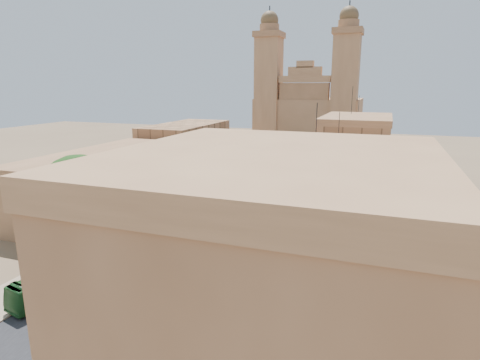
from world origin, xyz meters
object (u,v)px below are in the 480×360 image
Objects in this scene: bus_green_north at (88,257)px; car_blue_b at (269,165)px; church at (308,116)px; bus_cream_east at (278,189)px; street_tree_a at (125,205)px; street_tree_c at (206,165)px; pedestrian_a at (257,281)px; streetlamp at (131,327)px; car_blue_a at (194,215)px; red_truck at (197,250)px; pedestrian_c at (283,249)px; car_cream at (244,214)px; bus_red_east at (254,227)px; car_dkblue at (258,174)px; car_white_a at (228,192)px; olive_pickup at (264,205)px; street_tree_d at (231,158)px; street_tree_b at (173,184)px; ficus_tree at (81,197)px; car_white_b at (275,189)px; bus_green_south at (63,280)px.

car_blue_b is at bearing 94.63° from bus_green_north.
church reaches higher than bus_cream_east.
bus_green_north is (3.50, -11.00, -1.70)m from street_tree_a.
street_tree_c is 38.61m from pedestrian_a.
car_blue_a is (-11.52, 30.37, -4.64)m from streetlamp.
red_truck reaches higher than pedestrian_c.
bus_red_east is at bearing 94.85° from car_cream.
pedestrian_a is at bearing 19.00° from pedestrian_c.
red_truck is 0.56× the size of bus_cream_east.
car_white_a is at bearing -110.95° from car_dkblue.
olive_pickup is at bearing 85.62° from red_truck.
bus_green_north is (-10.50, -23.79, 0.53)m from olive_pickup.
street_tree_d is 1.05× the size of car_white_a.
pedestrian_a is (13.54, -51.76, 0.30)m from car_blue_b.
street_tree_b is (-10.00, -54.61, -6.52)m from church.
ficus_tree is 20.28m from street_tree_b.
street_tree_a is 0.91× the size of red_truck.
car_white_b is at bearing 68.54° from ficus_tree.
bus_green_south is at bearing -70.34° from bus_green_north.
church is 3.38× the size of ficus_tree.
church is 72.82m from red_truck.
street_tree_c is 12.02m from street_tree_d.
bus_cream_east is at bearing 55.84° from street_tree_a.
car_cream reaches higher than car_blue_b.
church is at bearing -98.32° from car_white_b.
car_blue_a is at bearing 56.31° from car_white_b.
car_blue_a is at bearing -42.95° from pedestrian_a.
red_truck is (12.58, -5.70, -1.83)m from street_tree_a.
pedestrian_c reaches higher than car_white_a.
streetlamp reaches higher than car_blue_b.
street_tree_a is 0.52× the size of bus_green_south.
bus_red_east reaches higher than pedestrian_c.
street_tree_b is 17.28m from car_white_b.
red_truck is at bearing 77.29° from car_white_b.
car_white_b reaches higher than car_cream.
bus_cream_east is at bearing -97.56° from bus_red_east.
bus_red_east is at bearing 68.25° from bus_green_south.
street_tree_b is 1.05× the size of car_white_a.
bus_cream_east is at bearing -121.84° from car_cream.
street_tree_b is at bearing 29.02° from car_white_b.
pedestrian_a is at bearing -24.05° from red_truck.
car_white_b is at bearing 82.35° from bus_green_north.
street_tree_d reaches higher than car_dkblue.
church reaches higher than street_tree_b.
church reaches higher than bus_green_north.
bus_cream_east is 5.50× the size of pedestrian_a.
street_tree_b is 31.54m from car_blue_b.
street_tree_a is at bearing -90.00° from street_tree_b.
streetlamp reaches higher than pedestrian_c.
red_truck is 1.36× the size of car_dkblue.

